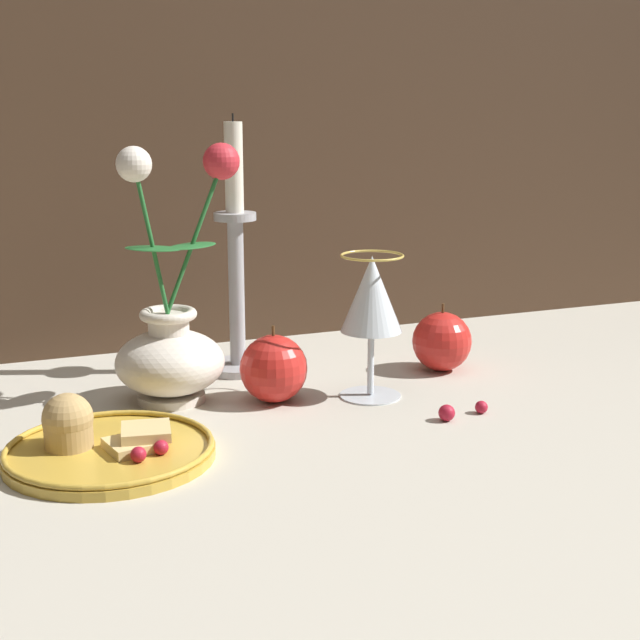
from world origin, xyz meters
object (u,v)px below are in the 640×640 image
(candlestick, at_px, (236,276))
(apple_beside_vase, at_px, (274,369))
(plate_with_pastries, at_px, (103,444))
(apple_near_glass, at_px, (442,341))
(wine_glass, at_px, (373,301))
(vase, at_px, (171,341))

(candlestick, relative_size, apple_beside_vase, 3.61)
(plate_with_pastries, relative_size, apple_near_glass, 2.31)
(wine_glass, xyz_separation_m, apple_beside_vase, (-0.11, 0.03, -0.08))
(candlestick, xyz_separation_m, apple_near_glass, (0.25, -0.10, -0.09))
(wine_glass, xyz_separation_m, apple_near_glass, (0.14, 0.07, -0.08))
(vase, distance_m, plate_with_pastries, 0.19)
(plate_with_pastries, distance_m, candlestick, 0.34)
(wine_glass, bearing_deg, apple_near_glass, 27.12)
(vase, height_order, wine_glass, vase)
(plate_with_pastries, height_order, candlestick, candlestick)
(candlestick, height_order, apple_beside_vase, candlestick)
(apple_beside_vase, bearing_deg, vase, 157.39)
(apple_beside_vase, xyz_separation_m, apple_near_glass, (0.25, 0.04, -0.00))
(plate_with_pastries, xyz_separation_m, apple_beside_vase, (0.22, 0.10, 0.03))
(vase, distance_m, candlestick, 0.15)
(candlestick, bearing_deg, apple_beside_vase, -89.00)
(wine_glass, distance_m, candlestick, 0.20)
(vase, height_order, candlestick, candlestick)
(apple_near_glass, bearing_deg, wine_glass, -152.88)
(plate_with_pastries, bearing_deg, wine_glass, 12.78)
(wine_glass, height_order, candlestick, candlestick)
(vase, xyz_separation_m, wine_glass, (0.23, -0.08, 0.05))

